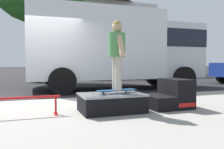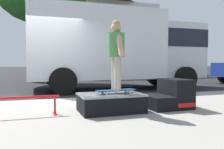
# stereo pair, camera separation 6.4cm
# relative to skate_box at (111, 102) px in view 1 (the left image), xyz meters

# --- Properties ---
(ground_plane) EXTENTS (140.00, 140.00, 0.00)m
(ground_plane) POSITION_rel_skate_box_xyz_m (-1.07, 2.48, -0.30)
(ground_plane) COLOR black
(sidewalk_slab) EXTENTS (50.00, 5.00, 0.12)m
(sidewalk_slab) POSITION_rel_skate_box_xyz_m (-1.07, -0.52, -0.24)
(sidewalk_slab) COLOR gray
(sidewalk_slab) RESTS_ON ground
(skate_box) EXTENTS (1.18, 0.81, 0.34)m
(skate_box) POSITION_rel_skate_box_xyz_m (0.00, 0.00, 0.00)
(skate_box) COLOR black
(skate_box) RESTS_ON sidewalk_slab
(kicker_ramp) EXTENTS (0.86, 0.77, 0.59)m
(kicker_ramp) POSITION_rel_skate_box_xyz_m (1.28, -0.00, 0.06)
(kicker_ramp) COLOR black
(kicker_ramp) RESTS_ON sidewalk_slab
(grind_rail) EXTENTS (1.23, 0.28, 0.34)m
(grind_rail) POSITION_rel_skate_box_xyz_m (-1.55, 0.12, 0.07)
(grind_rail) COLOR red
(grind_rail) RESTS_ON sidewalk_slab
(skateboard) EXTENTS (0.80, 0.31, 0.07)m
(skateboard) POSITION_rel_skate_box_xyz_m (0.12, 0.02, 0.21)
(skateboard) COLOR navy
(skateboard) RESTS_ON skate_box
(skater_kid) EXTENTS (0.32, 0.67, 1.31)m
(skater_kid) POSITION_rel_skate_box_xyz_m (0.12, 0.02, 0.99)
(skater_kid) COLOR #B7AD99
(skater_kid) RESTS_ON skateboard
(box_truck) EXTENTS (6.91, 2.63, 3.05)m
(box_truck) POSITION_rel_skate_box_xyz_m (1.90, 4.68, 1.40)
(box_truck) COLOR white
(box_truck) RESTS_ON ground
(house_behind) EXTENTS (9.54, 8.22, 8.40)m
(house_behind) POSITION_rel_skate_box_xyz_m (4.25, 17.04, 3.94)
(house_behind) COLOR silver
(house_behind) RESTS_ON ground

